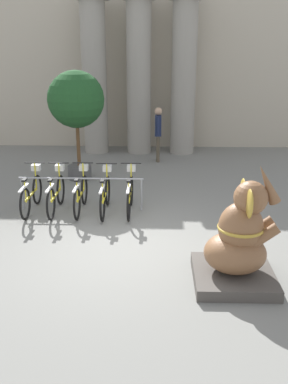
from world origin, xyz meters
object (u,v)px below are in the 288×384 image
(bicycle_1, at_px, (56,194))
(bicycle_4, at_px, (130,194))
(bicycle_2, at_px, (81,193))
(potted_tree, at_px, (76,103))
(bicycle_3, at_px, (105,195))
(person_pedestrian, at_px, (158,129))
(bicycle_0, at_px, (32,193))
(elephant_statue, at_px, (239,244))

(bicycle_1, height_order, bicycle_4, same)
(bicycle_2, height_order, potted_tree, potted_tree)
(bicycle_2, bearing_deg, bicycle_1, -177.25)
(bicycle_1, height_order, potted_tree, potted_tree)
(potted_tree, bearing_deg, bicycle_2, -79.14)
(bicycle_3, bearing_deg, potted_tree, 112.21)
(bicycle_4, xyz_separation_m, person_pedestrian, (0.62, 4.47, 0.64))
(bicycle_3, xyz_separation_m, person_pedestrian, (1.18, 4.51, 0.64))
(bicycle_3, bearing_deg, bicycle_0, 179.18)
(bicycle_2, bearing_deg, potted_tree, 100.86)
(bicycle_1, distance_m, potted_tree, 3.05)
(elephant_statue, bearing_deg, person_pedestrian, 99.71)
(bicycle_2, height_order, person_pedestrian, person_pedestrian)
(potted_tree, bearing_deg, bicycle_4, -57.43)
(bicycle_0, xyz_separation_m, potted_tree, (0.65, 2.53, 1.72))
(bicycle_2, xyz_separation_m, elephant_statue, (3.03, -3.01, 0.25))
(bicycle_0, relative_size, elephant_statue, 0.85)
(bicycle_3, relative_size, person_pedestrian, 0.96)
(bicycle_4, bearing_deg, bicycle_0, -179.61)
(bicycle_2, xyz_separation_m, potted_tree, (-0.48, 2.50, 1.72))
(bicycle_0, distance_m, bicycle_4, 2.25)
(bicycle_0, distance_m, person_pedestrian, 5.36)
(bicycle_2, distance_m, bicycle_3, 0.56)
(bicycle_2, relative_size, bicycle_3, 1.00)
(bicycle_1, height_order, person_pedestrian, person_pedestrian)
(bicycle_0, relative_size, bicycle_2, 1.00)
(bicycle_0, relative_size, bicycle_1, 1.00)
(bicycle_0, distance_m, bicycle_3, 1.69)
(person_pedestrian, bearing_deg, bicycle_1, -117.26)
(person_pedestrian, bearing_deg, elephant_statue, -80.29)
(elephant_statue, bearing_deg, potted_tree, 122.46)
(elephant_statue, bearing_deg, bicycle_0, 144.29)
(person_pedestrian, bearing_deg, bicycle_4, -97.93)
(bicycle_2, xyz_separation_m, bicycle_4, (1.12, -0.01, 0.00))
(bicycle_3, relative_size, bicycle_4, 1.00)
(bicycle_3, distance_m, elephant_statue, 3.86)
(bicycle_1, relative_size, potted_tree, 0.56)
(bicycle_2, height_order, elephant_statue, elephant_statue)
(elephant_statue, height_order, potted_tree, potted_tree)
(bicycle_2, relative_size, elephant_statue, 0.85)
(bicycle_0, bearing_deg, person_pedestrian, 57.36)
(bicycle_0, distance_m, bicycle_1, 0.56)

